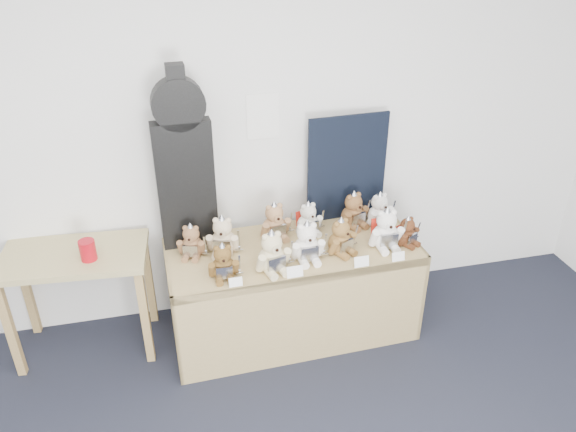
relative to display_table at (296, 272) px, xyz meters
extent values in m
plane|color=white|center=(-0.59, 0.49, 0.82)|extent=(6.00, 0.00, 6.00)
cube|color=white|center=(-0.10, 0.48, 0.90)|extent=(0.21, 0.00, 0.30)
cube|color=#9C824F|center=(0.00, 0.07, 0.12)|extent=(1.64, 0.72, 0.06)
cube|color=#9C824F|center=(0.01, -0.26, -0.19)|extent=(1.63, 0.07, 0.68)
cube|color=#9C824F|center=(-0.80, 0.05, -0.19)|extent=(0.04, 0.68, 0.68)
cube|color=#9C824F|center=(0.80, 0.09, -0.19)|extent=(0.04, 0.68, 0.68)
cube|color=#978451|center=(-1.36, 0.22, 0.19)|extent=(0.92, 0.56, 0.04)
cube|color=olive|center=(-1.78, 0.05, -0.18)|extent=(0.05, 0.05, 0.70)
cube|color=olive|center=(-1.75, 0.46, -0.18)|extent=(0.05, 0.05, 0.70)
cube|color=olive|center=(-0.98, -0.01, -0.18)|extent=(0.05, 0.05, 0.70)
cube|color=olive|center=(-0.95, 0.40, -0.18)|extent=(0.05, 0.05, 0.70)
cube|color=black|center=(-0.63, 0.28, 0.56)|extent=(0.36, 0.12, 0.83)
cylinder|color=black|center=(-0.63, 0.28, 1.09)|extent=(0.32, 0.12, 0.31)
cube|color=black|center=(-0.63, 0.28, 1.21)|extent=(0.11, 0.10, 0.21)
cube|color=black|center=(0.45, 0.38, 0.52)|extent=(0.56, 0.05, 0.75)
cylinder|color=#AF0B17|center=(-1.26, 0.13, 0.27)|extent=(0.10, 0.10, 0.13)
ellipsoid|color=brown|center=(-0.48, -0.15, 0.21)|extent=(0.15, 0.13, 0.15)
sphere|color=brown|center=(-0.48, -0.15, 0.31)|extent=(0.11, 0.11, 0.11)
cylinder|color=brown|center=(-0.48, -0.20, 0.30)|extent=(0.05, 0.03, 0.05)
sphere|color=black|center=(-0.48, -0.22, 0.30)|extent=(0.02, 0.02, 0.02)
sphere|color=brown|center=(-0.51, -0.15, 0.35)|extent=(0.03, 0.03, 0.03)
sphere|color=brown|center=(-0.44, -0.16, 0.35)|extent=(0.03, 0.03, 0.03)
cylinder|color=brown|center=(-0.55, -0.17, 0.22)|extent=(0.04, 0.08, 0.11)
cylinder|color=brown|center=(-0.41, -0.17, 0.22)|extent=(0.04, 0.08, 0.11)
cylinder|color=brown|center=(-0.51, -0.20, 0.17)|extent=(0.05, 0.10, 0.04)
cylinder|color=brown|center=(-0.45, -0.21, 0.17)|extent=(0.05, 0.10, 0.04)
cube|color=silver|center=(-0.48, -0.21, 0.21)|extent=(0.10, 0.02, 0.08)
cone|color=silver|center=(-0.48, -0.15, 0.35)|extent=(0.09, 0.09, 0.07)
cube|color=silver|center=(-0.39, -0.19, 0.24)|extent=(0.01, 0.04, 0.15)
cube|color=silver|center=(-0.39, -0.19, 0.18)|extent=(0.04, 0.01, 0.01)
ellipsoid|color=beige|center=(-0.19, -0.15, 0.22)|extent=(0.20, 0.19, 0.17)
sphere|color=beige|center=(-0.19, -0.15, 0.34)|extent=(0.13, 0.13, 0.13)
cylinder|color=beige|center=(-0.17, -0.20, 0.33)|extent=(0.06, 0.04, 0.05)
sphere|color=black|center=(-0.17, -0.22, 0.33)|extent=(0.02, 0.02, 0.02)
sphere|color=beige|center=(-0.23, -0.16, 0.39)|extent=(0.04, 0.04, 0.04)
sphere|color=beige|center=(-0.15, -0.14, 0.39)|extent=(0.04, 0.04, 0.04)
cylinder|color=beige|center=(-0.26, -0.19, 0.23)|extent=(0.07, 0.10, 0.13)
cylinder|color=beige|center=(-0.10, -0.15, 0.23)|extent=(0.07, 0.10, 0.13)
cylinder|color=beige|center=(-0.21, -0.22, 0.17)|extent=(0.08, 0.12, 0.05)
cylinder|color=beige|center=(-0.13, -0.20, 0.17)|extent=(0.08, 0.12, 0.05)
cube|color=silver|center=(-0.17, -0.21, 0.23)|extent=(0.11, 0.05, 0.10)
cone|color=silver|center=(-0.19, -0.15, 0.39)|extent=(0.11, 0.11, 0.08)
cube|color=silver|center=(-0.07, -0.16, 0.26)|extent=(0.02, 0.05, 0.18)
cube|color=silver|center=(-0.07, -0.16, 0.19)|extent=(0.05, 0.02, 0.01)
ellipsoid|color=white|center=(0.05, -0.08, 0.22)|extent=(0.17, 0.15, 0.17)
sphere|color=white|center=(0.05, -0.08, 0.33)|extent=(0.13, 0.13, 0.13)
cylinder|color=white|center=(0.05, -0.14, 0.32)|extent=(0.05, 0.03, 0.05)
sphere|color=black|center=(0.05, -0.15, 0.32)|extent=(0.02, 0.02, 0.02)
sphere|color=white|center=(0.01, -0.08, 0.38)|extent=(0.04, 0.04, 0.04)
sphere|color=white|center=(0.09, -0.08, 0.38)|extent=(0.04, 0.04, 0.04)
cylinder|color=white|center=(-0.03, -0.11, 0.23)|extent=(0.05, 0.09, 0.13)
cylinder|color=white|center=(0.13, -0.10, 0.23)|extent=(0.05, 0.09, 0.13)
cylinder|color=white|center=(0.01, -0.14, 0.17)|extent=(0.05, 0.11, 0.05)
cylinder|color=white|center=(0.09, -0.14, 0.17)|extent=(0.05, 0.11, 0.05)
cube|color=silver|center=(0.05, -0.15, 0.22)|extent=(0.11, 0.02, 0.09)
cone|color=silver|center=(0.05, -0.08, 0.39)|extent=(0.11, 0.11, 0.08)
cube|color=silver|center=(0.16, -0.11, 0.25)|extent=(0.01, 0.04, 0.18)
cube|color=silver|center=(0.16, -0.11, 0.19)|extent=(0.05, 0.01, 0.01)
ellipsoid|color=brown|center=(0.28, -0.05, 0.21)|extent=(0.20, 0.19, 0.16)
sphere|color=brown|center=(0.28, -0.05, 0.32)|extent=(0.11, 0.11, 0.11)
cylinder|color=brown|center=(0.30, -0.10, 0.31)|extent=(0.05, 0.04, 0.05)
sphere|color=black|center=(0.30, -0.11, 0.31)|extent=(0.02, 0.02, 0.02)
sphere|color=brown|center=(0.24, -0.07, 0.36)|extent=(0.04, 0.04, 0.04)
sphere|color=brown|center=(0.31, -0.04, 0.36)|extent=(0.04, 0.04, 0.04)
cylinder|color=brown|center=(0.22, -0.10, 0.22)|extent=(0.08, 0.10, 0.12)
cylinder|color=brown|center=(0.35, -0.04, 0.22)|extent=(0.08, 0.10, 0.12)
cylinder|color=brown|center=(0.27, -0.12, 0.17)|extent=(0.09, 0.11, 0.05)
cylinder|color=brown|center=(0.33, -0.09, 0.17)|extent=(0.09, 0.11, 0.05)
cube|color=silver|center=(0.30, -0.11, 0.22)|extent=(0.10, 0.06, 0.09)
cone|color=silver|center=(0.28, -0.05, 0.37)|extent=(0.10, 0.10, 0.07)
cube|color=silver|center=(0.38, -0.04, 0.25)|extent=(0.03, 0.04, 0.16)
cube|color=silver|center=(0.38, -0.04, 0.18)|extent=(0.05, 0.03, 0.01)
ellipsoid|color=white|center=(0.58, -0.06, 0.22)|extent=(0.18, 0.15, 0.18)
sphere|color=white|center=(0.58, -0.06, 0.34)|extent=(0.13, 0.13, 0.13)
cylinder|color=white|center=(0.58, -0.11, 0.33)|extent=(0.05, 0.03, 0.05)
sphere|color=black|center=(0.58, -0.13, 0.33)|extent=(0.02, 0.02, 0.02)
sphere|color=white|center=(0.54, -0.06, 0.39)|extent=(0.04, 0.04, 0.04)
sphere|color=white|center=(0.62, -0.06, 0.39)|extent=(0.04, 0.04, 0.04)
cylinder|color=white|center=(0.49, -0.08, 0.23)|extent=(0.05, 0.10, 0.13)
cylinder|color=white|center=(0.66, -0.08, 0.23)|extent=(0.05, 0.10, 0.13)
cylinder|color=white|center=(0.54, -0.12, 0.17)|extent=(0.05, 0.12, 0.05)
cylinder|color=white|center=(0.62, -0.12, 0.17)|extent=(0.05, 0.12, 0.05)
cube|color=silver|center=(0.58, -0.12, 0.23)|extent=(0.12, 0.02, 0.10)
cone|color=silver|center=(0.58, -0.06, 0.40)|extent=(0.11, 0.11, 0.08)
cube|color=silver|center=(0.69, -0.09, 0.26)|extent=(0.01, 0.04, 0.19)
cube|color=silver|center=(0.69, -0.09, 0.19)|extent=(0.05, 0.01, 0.01)
cube|color=#B11F14|center=(0.58, 0.01, 0.24)|extent=(0.14, 0.03, 0.16)
ellipsoid|color=#532F1C|center=(0.73, -0.06, 0.20)|extent=(0.16, 0.16, 0.13)
sphere|color=#532F1C|center=(0.73, -0.06, 0.29)|extent=(0.09, 0.09, 0.09)
cylinder|color=#532F1C|center=(0.74, -0.10, 0.28)|extent=(0.04, 0.04, 0.04)
sphere|color=black|center=(0.75, -0.11, 0.28)|extent=(0.02, 0.02, 0.02)
sphere|color=#532F1C|center=(0.70, -0.08, 0.32)|extent=(0.03, 0.03, 0.03)
sphere|color=#532F1C|center=(0.75, -0.05, 0.32)|extent=(0.03, 0.03, 0.03)
cylinder|color=#532F1C|center=(0.68, -0.11, 0.21)|extent=(0.07, 0.08, 0.10)
cylinder|color=#532F1C|center=(0.79, -0.05, 0.21)|extent=(0.07, 0.08, 0.10)
cylinder|color=#532F1C|center=(0.72, -0.12, 0.17)|extent=(0.07, 0.09, 0.04)
cylinder|color=#532F1C|center=(0.77, -0.09, 0.17)|extent=(0.07, 0.09, 0.04)
cube|color=silver|center=(0.75, -0.11, 0.20)|extent=(0.08, 0.05, 0.07)
cone|color=silver|center=(0.73, -0.06, 0.33)|extent=(0.08, 0.08, 0.06)
cube|color=silver|center=(0.81, -0.05, 0.23)|extent=(0.02, 0.03, 0.13)
cube|color=silver|center=(0.81, -0.05, 0.18)|extent=(0.04, 0.02, 0.01)
cube|color=#B11F14|center=(0.70, -0.02, 0.21)|extent=(0.10, 0.07, 0.12)
ellipsoid|color=beige|center=(-0.44, 0.12, 0.22)|extent=(0.20, 0.18, 0.17)
sphere|color=beige|center=(-0.44, 0.12, 0.33)|extent=(0.12, 0.12, 0.12)
cylinder|color=beige|center=(-0.46, 0.07, 0.32)|extent=(0.06, 0.04, 0.05)
sphere|color=black|center=(-0.46, 0.05, 0.32)|extent=(0.02, 0.02, 0.02)
sphere|color=beige|center=(-0.48, 0.13, 0.38)|extent=(0.04, 0.04, 0.04)
sphere|color=beige|center=(-0.41, 0.11, 0.38)|extent=(0.04, 0.04, 0.04)
cylinder|color=beige|center=(-0.52, 0.12, 0.23)|extent=(0.07, 0.10, 0.12)
cylinder|color=beige|center=(-0.37, 0.08, 0.23)|extent=(0.07, 0.10, 0.12)
cylinder|color=beige|center=(-0.49, 0.07, 0.17)|extent=(0.08, 0.12, 0.05)
cylinder|color=beige|center=(-0.42, 0.05, 0.17)|extent=(0.08, 0.12, 0.05)
cube|color=silver|center=(-0.46, 0.06, 0.22)|extent=(0.11, 0.05, 0.09)
cone|color=silver|center=(-0.44, 0.12, 0.38)|extent=(0.10, 0.10, 0.08)
cube|color=silver|center=(-0.35, 0.06, 0.25)|extent=(0.02, 0.04, 0.17)
cube|color=silver|center=(-0.35, 0.06, 0.18)|extent=(0.05, 0.02, 0.01)
ellipsoid|color=tan|center=(-0.09, 0.22, 0.22)|extent=(0.19, 0.17, 0.16)
sphere|color=tan|center=(-0.09, 0.22, 0.33)|extent=(0.12, 0.12, 0.12)
cylinder|color=tan|center=(-0.08, 0.17, 0.32)|extent=(0.05, 0.04, 0.05)
sphere|color=black|center=(-0.08, 0.16, 0.32)|extent=(0.02, 0.02, 0.02)
sphere|color=tan|center=(-0.13, 0.22, 0.37)|extent=(0.04, 0.04, 0.04)
sphere|color=tan|center=(-0.05, 0.23, 0.37)|extent=(0.04, 0.04, 0.04)
cylinder|color=tan|center=(-0.16, 0.19, 0.23)|extent=(0.06, 0.10, 0.12)
cylinder|color=tan|center=(-0.01, 0.22, 0.23)|extent=(0.06, 0.10, 0.12)
cylinder|color=tan|center=(-0.11, 0.16, 0.17)|extent=(0.07, 0.11, 0.05)
cylinder|color=tan|center=(-0.04, 0.17, 0.17)|extent=(0.07, 0.11, 0.05)
cube|color=silver|center=(-0.08, 0.16, 0.22)|extent=(0.11, 0.04, 0.09)
cone|color=silver|center=(-0.09, 0.22, 0.38)|extent=(0.10, 0.10, 0.08)
cube|color=silver|center=(0.02, 0.21, 0.25)|extent=(0.02, 0.04, 0.17)
cube|color=silver|center=(0.02, 0.21, 0.18)|extent=(0.05, 0.02, 0.01)
ellipsoid|color=silver|center=(0.14, 0.23, 0.21)|extent=(0.17, 0.16, 0.15)
sphere|color=silver|center=(0.14, 0.23, 0.31)|extent=(0.11, 0.11, 0.11)
cylinder|color=silver|center=(0.15, 0.18, 0.30)|extent=(0.05, 0.03, 0.05)
sphere|color=black|center=(0.16, 0.17, 0.30)|extent=(0.02, 0.02, 0.02)
sphere|color=silver|center=(0.11, 0.22, 0.35)|extent=(0.03, 0.03, 0.03)
sphere|color=silver|center=(0.18, 0.24, 0.35)|extent=(0.03, 0.03, 0.03)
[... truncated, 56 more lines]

